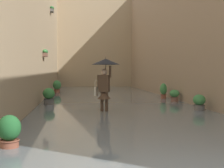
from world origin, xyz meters
The scene contains 12 objects.
ground_plane centered at (0.00, -12.58, 0.00)m, with size 62.88×62.88×0.00m, color gray.
flood_water centered at (0.00, -12.58, 0.06)m, with size 7.49×31.15×0.12m, color slate.
building_facade_left centered at (-4.24, -12.57, 4.22)m, with size 2.04×29.15×8.44m.
building_facade_right centered at (4.24, -12.57, 4.78)m, with size 2.04×29.15×9.57m.
building_facade_far centered at (0.00, -26.05, 4.07)m, with size 10.29×1.80×8.14m, color tan.
person_wading centered at (0.64, -7.87, 1.51)m, with size 1.04×1.04×2.14m.
potted_plant_mid_left centered at (-3.03, -11.11, 0.39)m, with size 0.47×0.47×0.70m.
potted_plant_near_right centered at (2.90, -10.37, 0.46)m, with size 0.52×0.52×0.85m.
potted_plant_far_right centered at (2.98, -17.78, 0.54)m, with size 0.55×0.55×0.95m.
potted_plant_far_left centered at (-2.92, -7.70, 0.39)m, with size 0.47×0.47×0.73m.
potted_plant_near_left centered at (-2.93, -12.75, 0.51)m, with size 0.37×0.37×0.93m.
potted_plant_mid_right centered at (3.01, -2.56, 0.42)m, with size 0.46×0.46×0.77m.
Camera 1 is at (1.69, 3.92, 1.67)m, focal length 51.50 mm.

